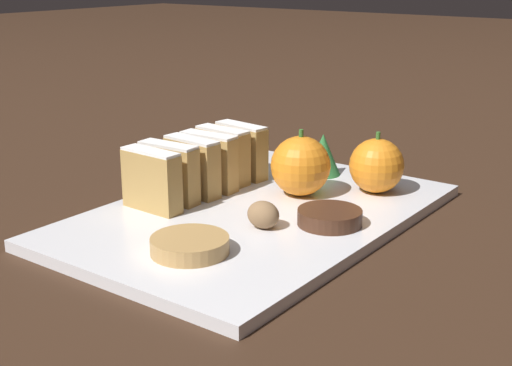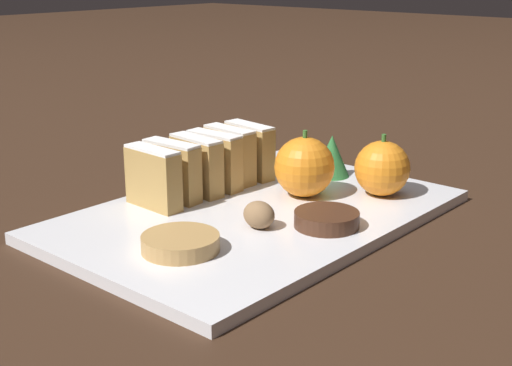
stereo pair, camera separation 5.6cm
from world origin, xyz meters
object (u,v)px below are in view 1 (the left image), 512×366
(orange_near, at_px, (377,166))
(chocolate_cookie, at_px, (330,217))
(orange_far, at_px, (301,166))
(walnut, at_px, (263,215))

(orange_near, relative_size, chocolate_cookie, 1.08)
(orange_far, distance_m, walnut, 0.12)
(orange_near, xyz_separation_m, orange_far, (-0.06, -0.06, 0.00))
(walnut, bearing_deg, orange_near, 78.29)
(chocolate_cookie, bearing_deg, orange_far, 140.48)
(orange_near, xyz_separation_m, walnut, (-0.04, -0.17, -0.02))
(orange_far, bearing_deg, orange_near, 43.28)
(orange_far, bearing_deg, walnut, -75.53)
(orange_near, xyz_separation_m, chocolate_cookie, (0.01, -0.12, -0.02))
(orange_far, xyz_separation_m, chocolate_cookie, (0.08, -0.06, -0.03))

